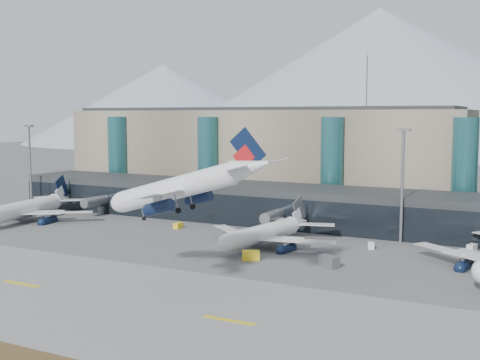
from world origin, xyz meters
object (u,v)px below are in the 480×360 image
jet_parked_left (33,203)px  veh_d (472,248)px  jet_parked_mid (271,227)px  veh_f (25,213)px  lightmast_left (30,162)px  veh_h (251,255)px  veh_b (178,226)px  veh_g (371,246)px  hero_jet (191,180)px  veh_c (329,261)px  lightmast_mid (402,179)px

jet_parked_left → veh_d: (111.59, 13.45, -3.95)m
jet_parked_mid → veh_f: size_ratio=9.46×
lightmast_left → veh_h: 92.27m
lightmast_left → veh_b: (56.09, -5.32, -13.71)m
lightmast_left → veh_h: bearing=-17.2°
lightmast_left → veh_g: size_ratio=11.40×
hero_jet → veh_c: (15.53, 24.04, -16.98)m
veh_h → veh_b: bearing=115.7°
veh_b → veh_c: (46.63, -19.87, 0.38)m
lightmast_mid → lightmast_left: bearing=-178.4°
lightmast_left → veh_c: (102.72, -25.20, -13.33)m
hero_jet → veh_b: (-31.10, 43.92, -17.37)m
lightmast_left → veh_g: bearing=-3.3°
veh_c → veh_g: 19.39m
veh_d → lightmast_mid: bearing=98.9°
hero_jet → veh_g: size_ratio=14.46×
jet_parked_left → lightmast_left: bearing=38.8°
veh_b → veh_g: veh_b is taller
veh_f → hero_jet: bearing=-125.7°
veh_g → lightmast_mid: bearing=137.2°
lightmast_mid → veh_f: 103.55m
jet_parked_left → veh_b: jet_parked_left is taller
veh_c → veh_f: size_ratio=1.09×
veh_d → hero_jet: bearing=159.2°
veh_d → veh_h: veh_h is taller
veh_c → jet_parked_mid: bearing=172.6°
jet_parked_left → veh_d: jet_parked_left is taller
jet_parked_mid → veh_h: (2.16, -14.35, -3.20)m
lightmast_left → veh_g: 106.76m
lightmast_mid → jet_parked_left: size_ratio=0.67×
lightmast_mid → veh_d: size_ratio=9.62×
hero_jet → jet_parked_left: bearing=153.5°
lightmast_mid → hero_jet: (-22.81, -52.24, 3.65)m
lightmast_mid → veh_c: lightmast_mid is taller
veh_b → veh_g: bearing=-89.0°
lightmast_mid → hero_jet: lightmast_mid is taller
hero_jet → jet_parked_mid: hero_jet is taller
jet_parked_left → veh_b: (42.39, 7.13, -4.01)m
hero_jet → jet_parked_left: 83.26m
jet_parked_mid → veh_d: jet_parked_mid is taller
lightmast_left → veh_d: 126.03m
veh_b → jet_parked_mid: bearing=-102.3°
jet_parked_left → veh_h: size_ratio=11.32×
lightmast_mid → hero_jet: size_ratio=0.79×
veh_d → veh_f: 117.64m
jet_parked_mid → veh_f: (-76.83, 2.29, -3.13)m
hero_jet → veh_c: size_ratio=8.29×
jet_parked_mid → veh_h: 14.86m
veh_d → jet_parked_left: bearing=113.3°
veh_c → veh_d: 34.58m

